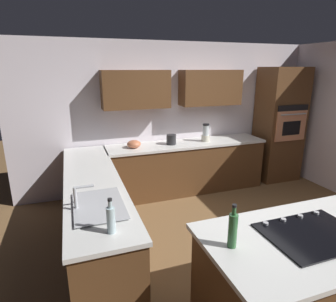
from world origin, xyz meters
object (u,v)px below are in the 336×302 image
Objects in this scene: wall_oven at (279,125)px; cooktop at (312,234)px; dish_soap_bottle at (111,219)px; blender at (206,134)px; kettle at (171,139)px; oil_bottle at (233,230)px; sink_unit at (98,205)px; mixing_bowl at (134,144)px.

wall_oven is 3.65m from cooktop.
dish_soap_bottle reaches higher than cooktop.
blender is at bearing -100.31° from cooktop.
wall_oven is 2.25m from kettle.
wall_oven is 4.34m from dish_soap_bottle.
sink_unit is at bearing -48.05° from oil_bottle.
blender reaches higher than kettle.
wall_oven is 2.90m from mixing_bowl.
wall_oven reaches higher than sink_unit.
blender is (1.60, 0.01, -0.06)m from wall_oven.
dish_soap_bottle is at bearing -30.74° from oil_bottle.
mixing_bowl is at bearing -88.38° from oil_bottle.
cooktop is 2.24× the size of oil_bottle.
cooktop is (2.13, 2.95, -0.18)m from wall_oven.
cooktop is 3.04m from mixing_bowl.
oil_bottle is at bearing 66.95° from blender.
mixing_bowl is 0.67× the size of oil_bottle.
kettle is 2.92m from oil_bottle.
blender is 1.85× the size of kettle.
dish_soap_bottle is (2.02, 2.39, -0.02)m from blender.
dish_soap_bottle reaches higher than sink_unit.
cooktop is at bearing 159.66° from dish_soap_bottle.
kettle is (-0.65, 0.00, 0.02)m from mixing_bowl.
sink_unit is at bearing 67.81° from mixing_bowl.
oil_bottle is at bearing 45.58° from wall_oven.
blender is 1.38× the size of mixing_bowl.
mixing_bowl is 0.77× the size of dish_soap_bottle.
sink_unit is at bearing 53.19° from kettle.
oil_bottle is (-0.86, 0.96, 0.12)m from sink_unit.
sink_unit is 4.11× the size of kettle.
kettle is (-1.43, -1.91, 0.07)m from sink_unit.
wall_oven is 3.11× the size of sink_unit.
mixing_bowl is at bearing 0.22° from wall_oven.
dish_soap_bottle is (1.37, 2.39, 0.03)m from kettle.
blender is 0.65m from kettle.
wall_oven is at bearing -134.42° from oil_bottle.
blender reaches higher than mixing_bowl.
blender is at bearing -137.44° from sink_unit.
blender is (-0.53, -2.94, 0.13)m from cooktop.
kettle reaches higher than cooktop.
sink_unit reaches higher than cooktop.
sink_unit is 0.49m from dish_soap_bottle.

